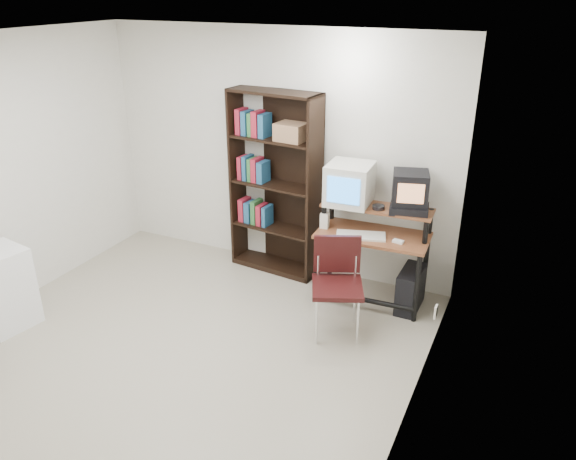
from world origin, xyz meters
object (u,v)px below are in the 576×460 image
at_px(crt_tv, 410,188).
at_px(mini_fridge, 2,289).
at_px(pc_tower, 411,289).
at_px(school_chair, 337,276).
at_px(crt_monitor, 350,184).
at_px(bookshelf, 276,182).
at_px(computer_desk, 373,239).

bearing_deg(crt_tv, mini_fridge, -163.41).
bearing_deg(pc_tower, crt_tv, 132.25).
relative_size(crt_tv, school_chair, 0.45).
height_order(crt_tv, pc_tower, crt_tv).
distance_m(crt_monitor, crt_tv, 0.59).
bearing_deg(crt_monitor, mini_fridge, -146.50).
xyz_separation_m(pc_tower, bookshelf, (-1.59, 0.25, 0.80)).
height_order(computer_desk, bookshelf, bookshelf).
bearing_deg(bookshelf, computer_desk, -5.57).
bearing_deg(computer_desk, pc_tower, -3.80).
bearing_deg(bookshelf, school_chair, -34.56).
xyz_separation_m(pc_tower, mini_fridge, (-3.38, -1.90, 0.17)).
distance_m(crt_tv, pc_tower, 1.01).
bearing_deg(crt_monitor, computer_desk, -20.19).
height_order(crt_tv, school_chair, crt_tv).
height_order(school_chair, bookshelf, bookshelf).
distance_m(school_chair, bookshelf, 1.46).
relative_size(school_chair, mini_fridge, 1.17).
distance_m(computer_desk, mini_fridge, 3.53).
bearing_deg(crt_monitor, school_chair, -80.30).
relative_size(computer_desk, pc_tower, 2.46).
distance_m(crt_monitor, bookshelf, 0.91).
distance_m(crt_monitor, pc_tower, 1.20).
xyz_separation_m(crt_tv, pc_tower, (0.13, -0.14, -0.99)).
bearing_deg(mini_fridge, crt_monitor, 46.44).
relative_size(crt_tv, bookshelf, 0.20).
distance_m(crt_tv, school_chair, 1.11).
relative_size(crt_tv, mini_fridge, 0.52).
bearing_deg(pc_tower, school_chair, -128.82).
bearing_deg(crt_tv, pc_tower, -63.98).
distance_m(pc_tower, bookshelf, 1.80).
relative_size(bookshelf, mini_fridge, 2.59).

